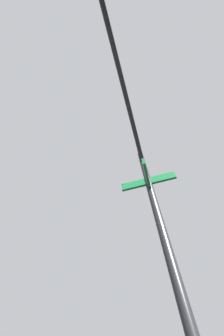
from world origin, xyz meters
TOP-DOWN VIEW (x-y plane):
  - traffic_signal_near at (-6.18, -6.27)m, footprint 2.46×3.25m

SIDE VIEW (x-z plane):
  - traffic_signal_near at x=-6.18m, z-range 1.32..7.56m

